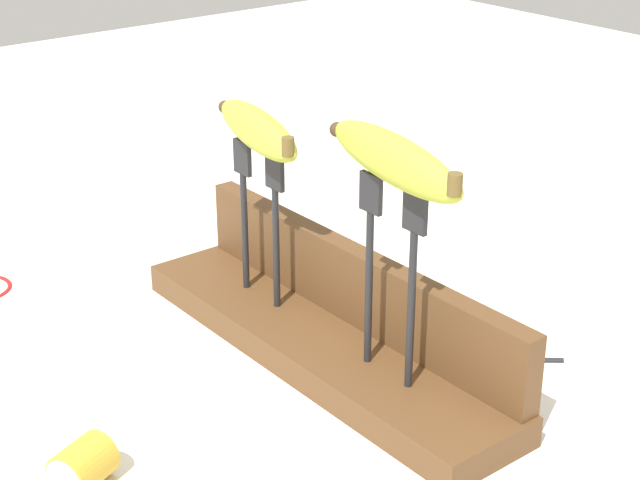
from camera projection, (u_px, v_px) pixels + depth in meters
ground_plane at (320, 358)px, 1.02m from camera, size 3.00×3.00×0.00m
wooden_board at (320, 345)px, 1.02m from camera, size 0.48×0.11×0.03m
board_backstop at (354, 284)px, 1.02m from camera, size 0.47×0.02×0.08m
fork_stand_left at (257, 210)px, 1.04m from camera, size 0.08×0.01×0.17m
fork_stand_right at (388, 264)px, 0.89m from camera, size 0.08×0.01×0.19m
banana_raised_left at (255, 130)px, 1.00m from camera, size 0.19×0.08×0.04m
banana_raised_right at (391, 160)px, 0.85m from camera, size 0.20×0.07×0.04m
fork_fallen_near at (444, 357)px, 1.02m from camera, size 0.13×0.15×0.01m
banana_chunk_near at (82, 466)px, 0.83m from camera, size 0.05×0.06×0.04m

